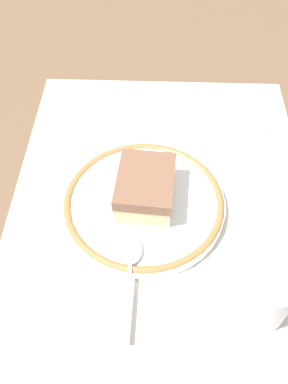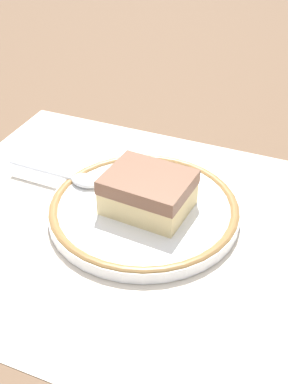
{
  "view_description": "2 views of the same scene",
  "coord_description": "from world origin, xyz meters",
  "px_view_note": "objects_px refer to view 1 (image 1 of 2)",
  "views": [
    {
      "loc": [
        -0.36,
        0.01,
        0.47
      ],
      "look_at": [
        -0.01,
        0.02,
        0.04
      ],
      "focal_mm": 39.23,
      "sensor_mm": 36.0,
      "label": 1
    },
    {
      "loc": [
        0.17,
        -0.41,
        0.38
      ],
      "look_at": [
        -0.01,
        0.02,
        0.04
      ],
      "focal_mm": 47.73,
      "sensor_mm": 36.0,
      "label": 2
    }
  ],
  "objects_px": {
    "spoon": "(131,261)",
    "cake_slice": "(145,187)",
    "cup": "(264,296)",
    "plate": "(144,203)",
    "sugar_packet": "(263,122)",
    "napkin": "(185,343)"
  },
  "relations": [
    {
      "from": "cake_slice",
      "to": "napkin",
      "type": "height_order",
      "value": "cake_slice"
    },
    {
      "from": "plate",
      "to": "spoon",
      "type": "bearing_deg",
      "value": 172.34
    },
    {
      "from": "plate",
      "to": "sugar_packet",
      "type": "xyz_separation_m",
      "value": [
        0.18,
        -0.19,
        -0.01
      ]
    },
    {
      "from": "sugar_packet",
      "to": "cup",
      "type": "bearing_deg",
      "value": 171.01
    },
    {
      "from": "cake_slice",
      "to": "sugar_packet",
      "type": "bearing_deg",
      "value": -47.47
    },
    {
      "from": "cup",
      "to": "cake_slice",
      "type": "bearing_deg",
      "value": 43.03
    },
    {
      "from": "cake_slice",
      "to": "cup",
      "type": "bearing_deg",
      "value": -136.97
    },
    {
      "from": "napkin",
      "to": "cake_slice",
      "type": "bearing_deg",
      "value": 14.65
    },
    {
      "from": "cake_slice",
      "to": "spoon",
      "type": "distance_m",
      "value": 0.1
    },
    {
      "from": "sugar_packet",
      "to": "spoon",
      "type": "bearing_deg",
      "value": 143.5
    },
    {
      "from": "cup",
      "to": "napkin",
      "type": "relative_size",
      "value": 0.55
    },
    {
      "from": "cake_slice",
      "to": "napkin",
      "type": "xyz_separation_m",
      "value": [
        -0.19,
        -0.05,
        -0.04
      ]
    },
    {
      "from": "spoon",
      "to": "napkin",
      "type": "xyz_separation_m",
      "value": [
        -0.09,
        -0.06,
        -0.02
      ]
    },
    {
      "from": "spoon",
      "to": "cake_slice",
      "type": "bearing_deg",
      "value": -8.16
    },
    {
      "from": "cake_slice",
      "to": "spoon",
      "type": "bearing_deg",
      "value": 171.84
    },
    {
      "from": "cup",
      "to": "sugar_packet",
      "type": "relative_size",
      "value": 1.47
    },
    {
      "from": "cup",
      "to": "spoon",
      "type": "bearing_deg",
      "value": 73.14
    },
    {
      "from": "sugar_packet",
      "to": "cake_slice",
      "type": "bearing_deg",
      "value": 132.53
    },
    {
      "from": "plate",
      "to": "cake_slice",
      "type": "relative_size",
      "value": 2.23
    },
    {
      "from": "plate",
      "to": "cup",
      "type": "bearing_deg",
      "value": -135.49
    },
    {
      "from": "plate",
      "to": "napkin",
      "type": "distance_m",
      "value": 0.19
    },
    {
      "from": "napkin",
      "to": "cup",
      "type": "bearing_deg",
      "value": -62.75
    }
  ]
}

